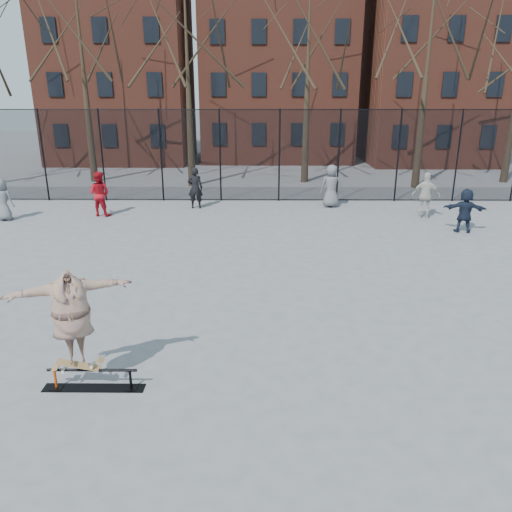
{
  "coord_description": "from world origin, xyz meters",
  "views": [
    {
      "loc": [
        0.38,
        -9.1,
        4.89
      ],
      "look_at": [
        0.28,
        1.5,
        1.28
      ],
      "focal_mm": 35.0,
      "sensor_mm": 36.0,
      "label": 1
    }
  ],
  "objects_px": {
    "bystander_black": "(195,188)",
    "bystander_white": "(426,196)",
    "skater": "(72,320)",
    "skate_rail": "(93,381)",
    "bystander_red": "(99,194)",
    "bystander_extra": "(331,186)",
    "bystander_grey": "(3,200)",
    "skateboard": "(78,366)",
    "bystander_navy": "(465,211)"
  },
  "relations": [
    {
      "from": "bystander_black",
      "to": "bystander_white",
      "type": "relative_size",
      "value": 0.96
    },
    {
      "from": "bystander_grey",
      "to": "bystander_extra",
      "type": "height_order",
      "value": "bystander_extra"
    },
    {
      "from": "bystander_white",
      "to": "bystander_extra",
      "type": "distance_m",
      "value": 3.89
    },
    {
      "from": "skate_rail",
      "to": "bystander_extra",
      "type": "bearing_deg",
      "value": 66.81
    },
    {
      "from": "bystander_extra",
      "to": "bystander_white",
      "type": "bearing_deg",
      "value": 150.83
    },
    {
      "from": "skateboard",
      "to": "bystander_red",
      "type": "bearing_deg",
      "value": 105.35
    },
    {
      "from": "bystander_black",
      "to": "skateboard",
      "type": "bearing_deg",
      "value": 87.69
    },
    {
      "from": "bystander_white",
      "to": "skater",
      "type": "bearing_deg",
      "value": 69.23
    },
    {
      "from": "bystander_black",
      "to": "bystander_red",
      "type": "relative_size",
      "value": 0.98
    },
    {
      "from": "skater",
      "to": "bystander_white",
      "type": "distance_m",
      "value": 15.07
    },
    {
      "from": "bystander_black",
      "to": "bystander_white",
      "type": "bearing_deg",
      "value": 169.1
    },
    {
      "from": "bystander_red",
      "to": "bystander_extra",
      "type": "xyz_separation_m",
      "value": [
        9.35,
        1.6,
        0.02
      ]
    },
    {
      "from": "skate_rail",
      "to": "bystander_navy",
      "type": "distance_m",
      "value": 13.99
    },
    {
      "from": "bystander_grey",
      "to": "bystander_black",
      "type": "relative_size",
      "value": 0.93
    },
    {
      "from": "bystander_grey",
      "to": "bystander_black",
      "type": "distance_m",
      "value": 7.39
    },
    {
      "from": "bystander_navy",
      "to": "skate_rail",
      "type": "bearing_deg",
      "value": 58.44
    },
    {
      "from": "skater",
      "to": "bystander_extra",
      "type": "xyz_separation_m",
      "value": [
        6.05,
        13.61,
        -0.39
      ]
    },
    {
      "from": "bystander_grey",
      "to": "bystander_white",
      "type": "distance_m",
      "value": 16.24
    },
    {
      "from": "bystander_navy",
      "to": "bystander_extra",
      "type": "bearing_deg",
      "value": -28.58
    },
    {
      "from": "bystander_black",
      "to": "bystander_extra",
      "type": "bearing_deg",
      "value": -178.2
    },
    {
      "from": "skateboard",
      "to": "bystander_grey",
      "type": "bearing_deg",
      "value": 121.04
    },
    {
      "from": "skate_rail",
      "to": "bystander_red",
      "type": "bearing_deg",
      "value": 106.31
    },
    {
      "from": "bystander_navy",
      "to": "bystander_grey",
      "type": "bearing_deg",
      "value": 9.12
    },
    {
      "from": "skateboard",
      "to": "bystander_white",
      "type": "xyz_separation_m",
      "value": [
        9.46,
        11.73,
        0.47
      ]
    },
    {
      "from": "bystander_grey",
      "to": "bystander_navy",
      "type": "distance_m",
      "value": 17.05
    },
    {
      "from": "bystander_red",
      "to": "skater",
      "type": "bearing_deg",
      "value": 117.0
    },
    {
      "from": "bystander_red",
      "to": "skate_rail",
      "type": "bearing_deg",
      "value": 117.97
    },
    {
      "from": "skater",
      "to": "bystander_grey",
      "type": "xyz_separation_m",
      "value": [
        -6.77,
        11.25,
        -0.49
      ]
    },
    {
      "from": "skater",
      "to": "bystander_grey",
      "type": "bearing_deg",
      "value": 99.48
    },
    {
      "from": "skateboard",
      "to": "bystander_navy",
      "type": "xyz_separation_m",
      "value": [
        10.22,
        9.77,
        0.35
      ]
    },
    {
      "from": "skateboard",
      "to": "bystander_grey",
      "type": "height_order",
      "value": "bystander_grey"
    },
    {
      "from": "skate_rail",
      "to": "bystander_navy",
      "type": "relative_size",
      "value": 1.11
    },
    {
      "from": "skateboard",
      "to": "bystander_extra",
      "type": "relative_size",
      "value": 0.43
    },
    {
      "from": "bystander_extra",
      "to": "bystander_navy",
      "type": "bearing_deg",
      "value": 137.02
    },
    {
      "from": "skate_rail",
      "to": "bystander_navy",
      "type": "bearing_deg",
      "value": 44.32
    },
    {
      "from": "skateboard",
      "to": "bystander_extra",
      "type": "height_order",
      "value": "bystander_extra"
    },
    {
      "from": "bystander_white",
      "to": "bystander_extra",
      "type": "relative_size",
      "value": 0.99
    },
    {
      "from": "bystander_black",
      "to": "bystander_extra",
      "type": "xyz_separation_m",
      "value": [
        5.73,
        0.27,
        0.04
      ]
    },
    {
      "from": "bystander_red",
      "to": "bystander_navy",
      "type": "bearing_deg",
      "value": -177.8
    },
    {
      "from": "bystander_extra",
      "to": "skater",
      "type": "bearing_deg",
      "value": 65.75
    },
    {
      "from": "skateboard",
      "to": "bystander_black",
      "type": "bearing_deg",
      "value": 88.62
    },
    {
      "from": "skateboard",
      "to": "bystander_black",
      "type": "xyz_separation_m",
      "value": [
        0.32,
        13.34,
        0.43
      ]
    },
    {
      "from": "skate_rail",
      "to": "bystander_extra",
      "type": "relative_size",
      "value": 0.96
    },
    {
      "from": "skate_rail",
      "to": "skateboard",
      "type": "xyz_separation_m",
      "value": [
        -0.22,
        0.0,
        0.28
      ]
    },
    {
      "from": "skate_rail",
      "to": "skater",
      "type": "xyz_separation_m",
      "value": [
        -0.22,
        0.0,
        1.14
      ]
    },
    {
      "from": "bystander_white",
      "to": "bystander_grey",
      "type": "bearing_deg",
      "value": 19.8
    },
    {
      "from": "skateboard",
      "to": "bystander_extra",
      "type": "bearing_deg",
      "value": 66.04
    },
    {
      "from": "skateboard",
      "to": "bystander_navy",
      "type": "bearing_deg",
      "value": 43.7
    },
    {
      "from": "skater",
      "to": "bystander_navy",
      "type": "height_order",
      "value": "skater"
    },
    {
      "from": "skater",
      "to": "bystander_black",
      "type": "height_order",
      "value": "skater"
    }
  ]
}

